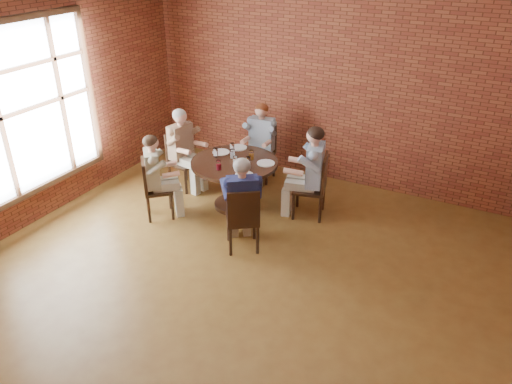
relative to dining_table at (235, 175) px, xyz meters
The scene contains 28 objects.
floor 2.15m from the dining_table, 64.44° to the right, with size 7.00×7.00×0.00m, color brown.
wall_back 2.19m from the dining_table, 60.91° to the left, with size 7.00×7.00×0.00m, color brown.
wall_left 3.23m from the dining_table, 141.31° to the right, with size 7.00×7.00×0.00m, color brown.
window 2.94m from the dining_table, 146.97° to the right, with size 0.10×2.16×2.36m.
dining_table is the anchor object (origin of this frame).
chair_a 1.22m from the dining_table, 14.52° to the left, with size 0.55×0.55×0.96m.
diner_a 1.14m from the dining_table, 14.52° to the left, with size 0.56×0.68×1.38m, color #365B8D, non-canonical shape.
chair_b 1.10m from the dining_table, 95.56° to the left, with size 0.45×0.45×0.92m.
diner_b 1.03m from the dining_table, 95.56° to the left, with size 0.51×0.63×1.31m, color #8293A6, non-canonical shape.
chair_c 1.14m from the dining_table, behind, with size 0.48×0.48×0.93m.
diner_c 1.06m from the dining_table, behind, with size 0.52×0.64×1.32m, color brown, non-canonical shape.
chair_d 1.21m from the dining_table, 137.30° to the right, with size 0.56×0.56×0.90m.
diner_d 1.14m from the dining_table, 137.30° to the right, with size 0.49×0.60×1.27m, color #C7AD9C, non-canonical shape.
chair_e 1.21m from the dining_table, 54.84° to the right, with size 0.57×0.57×0.92m.
diner_e 1.13m from the dining_table, 54.84° to the right, with size 0.51×0.63×1.30m, color #1C224E, non-canonical shape.
plate_a 0.52m from the dining_table, 17.63° to the left, with size 0.26×0.26×0.01m, color white.
plate_b 0.55m from the dining_table, 112.97° to the left, with size 0.26×0.26×0.01m, color white.
plate_c 0.45m from the dining_table, 152.20° to the left, with size 0.26×0.26×0.01m, color white.
plate_d 0.55m from the dining_table, 44.08° to the right, with size 0.26×0.26×0.01m, color white.
glass_a 0.39m from the dining_table, ahead, with size 0.07×0.07×0.14m, color white.
glass_b 0.39m from the dining_table, 43.35° to the left, with size 0.07×0.07×0.14m, color white.
glass_c 0.46m from the dining_table, 125.63° to the left, with size 0.07×0.07×0.14m, color white.
glass_d 0.31m from the dining_table, 132.59° to the left, with size 0.07×0.07×0.14m, color white.
glass_e 0.43m from the dining_table, behind, with size 0.07×0.07×0.14m, color white.
glass_f 0.46m from the dining_table, 98.08° to the right, with size 0.07×0.07×0.14m, color white.
glass_g 0.32m from the dining_table, 52.69° to the right, with size 0.07×0.07×0.14m, color white.
glass_h 0.46m from the dining_table, 28.94° to the right, with size 0.07×0.07×0.14m, color white.
smartphone 0.52m from the dining_table, 54.45° to the right, with size 0.08×0.15×0.01m, color black.
Camera 1 is at (2.52, -3.87, 3.78)m, focal length 35.00 mm.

